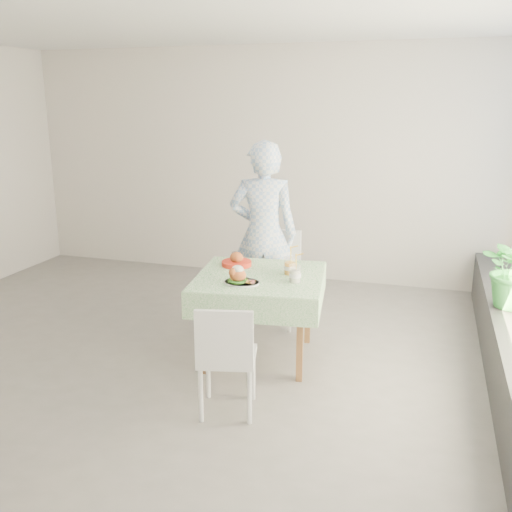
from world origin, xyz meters
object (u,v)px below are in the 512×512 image
(chair_far, at_px, (275,296))
(juice_cup_orange, at_px, (290,267))
(cafe_table, at_px, (260,307))
(chair_near, at_px, (228,379))
(diner, at_px, (263,234))
(main_dish, at_px, (240,278))

(chair_far, distance_m, juice_cup_orange, 0.94)
(cafe_table, distance_m, chair_near, 0.95)
(diner, bearing_deg, juice_cup_orange, 109.33)
(main_dish, bearing_deg, diner, 96.20)
(diner, bearing_deg, main_dish, 83.47)
(main_dish, bearing_deg, juice_cup_orange, 47.90)
(cafe_table, xyz_separation_m, main_dish, (-0.09, -0.26, 0.33))
(cafe_table, distance_m, chair_far, 0.83)
(chair_far, bearing_deg, chair_near, -85.81)
(cafe_table, height_order, chair_near, chair_near)
(juice_cup_orange, bearing_deg, chair_far, 114.14)
(chair_near, bearing_deg, diner, 98.20)
(chair_near, height_order, main_dish, main_dish)
(chair_far, bearing_deg, cafe_table, -84.03)
(cafe_table, height_order, chair_far, chair_far)
(chair_far, height_order, main_dish, chair_far)
(cafe_table, height_order, juice_cup_orange, juice_cup_orange)
(chair_far, height_order, juice_cup_orange, juice_cup_orange)
(chair_near, distance_m, diner, 1.86)
(chair_far, xyz_separation_m, chair_near, (0.13, -1.74, -0.03))
(cafe_table, xyz_separation_m, diner, (-0.21, 0.80, 0.44))
(main_dish, bearing_deg, chair_near, -78.70)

